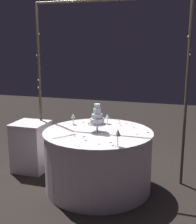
# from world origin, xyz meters

# --- Properties ---
(ground_plane) EXTENTS (12.00, 12.00, 0.00)m
(ground_plane) POSITION_xyz_m (0.00, 0.00, 0.00)
(ground_plane) COLOR black
(decorative_arch) EXTENTS (2.05, 0.06, 2.33)m
(decorative_arch) POSITION_xyz_m (-0.00, 0.42, 1.51)
(decorative_arch) COLOR #473D2D
(decorative_arch) RESTS_ON ground
(main_table) EXTENTS (1.34, 1.34, 0.73)m
(main_table) POSITION_xyz_m (0.00, 0.00, 0.37)
(main_table) COLOR white
(main_table) RESTS_ON ground
(side_table) EXTENTS (0.46, 0.46, 0.70)m
(side_table) POSITION_xyz_m (-1.08, 0.25, 0.35)
(side_table) COLOR white
(side_table) RESTS_ON ground
(tiered_cake) EXTENTS (0.22, 0.22, 0.35)m
(tiered_cake) POSITION_xyz_m (-0.00, -0.03, 0.91)
(tiered_cake) COLOR silver
(tiered_cake) RESTS_ON main_table
(wine_glass_0) EXTENTS (0.06, 0.06, 0.14)m
(wine_glass_0) POSITION_xyz_m (0.01, 0.39, 0.84)
(wine_glass_0) COLOR silver
(wine_glass_0) RESTS_ON main_table
(wine_glass_1) EXTENTS (0.06, 0.06, 0.18)m
(wine_glass_1) POSITION_xyz_m (0.36, -0.47, 0.87)
(wine_glass_1) COLOR silver
(wine_glass_1) RESTS_ON main_table
(wine_glass_2) EXTENTS (0.06, 0.06, 0.15)m
(wine_glass_2) POSITION_xyz_m (-0.41, 0.22, 0.84)
(wine_glass_2) COLOR silver
(wine_glass_2) RESTS_ON main_table
(cake_knife) EXTENTS (0.20, 0.25, 0.01)m
(cake_knife) POSITION_xyz_m (-0.29, -0.30, 0.74)
(cake_knife) COLOR silver
(cake_knife) RESTS_ON main_table
(rose_petal_0) EXTENTS (0.04, 0.03, 0.00)m
(rose_petal_0) POSITION_xyz_m (0.31, -0.47, 0.74)
(rose_petal_0) COLOR #C61951
(rose_petal_0) RESTS_ON main_table
(rose_petal_1) EXTENTS (0.04, 0.05, 0.00)m
(rose_petal_1) POSITION_xyz_m (-0.09, -0.25, 0.74)
(rose_petal_1) COLOR #C61951
(rose_petal_1) RESTS_ON main_table
(rose_petal_2) EXTENTS (0.04, 0.04, 0.00)m
(rose_petal_2) POSITION_xyz_m (0.39, 0.30, 0.74)
(rose_petal_2) COLOR #C61951
(rose_petal_2) RESTS_ON main_table
(rose_petal_3) EXTENTS (0.04, 0.03, 0.00)m
(rose_petal_3) POSITION_xyz_m (0.12, 0.60, 0.74)
(rose_petal_3) COLOR #C61951
(rose_petal_3) RESTS_ON main_table
(rose_petal_4) EXTENTS (0.03, 0.04, 0.00)m
(rose_petal_4) POSITION_xyz_m (0.59, 0.13, 0.74)
(rose_petal_4) COLOR #C61951
(rose_petal_4) RESTS_ON main_table
(rose_petal_5) EXTENTS (0.04, 0.04, 0.00)m
(rose_petal_5) POSITION_xyz_m (-0.02, -0.39, 0.74)
(rose_petal_5) COLOR #C61951
(rose_petal_5) RESTS_ON main_table
(rose_petal_6) EXTENTS (0.02, 0.03, 0.00)m
(rose_petal_6) POSITION_xyz_m (0.16, -0.46, 0.74)
(rose_petal_6) COLOR #C61951
(rose_petal_6) RESTS_ON main_table
(rose_petal_7) EXTENTS (0.04, 0.03, 0.00)m
(rose_petal_7) POSITION_xyz_m (-0.20, -0.26, 0.74)
(rose_petal_7) COLOR #C61951
(rose_petal_7) RESTS_ON main_table
(rose_petal_8) EXTENTS (0.04, 0.04, 0.00)m
(rose_petal_8) POSITION_xyz_m (0.25, 0.49, 0.74)
(rose_petal_8) COLOR #C61951
(rose_petal_8) RESTS_ON main_table
(rose_petal_9) EXTENTS (0.03, 0.04, 0.00)m
(rose_petal_9) POSITION_xyz_m (-0.32, 0.37, 0.74)
(rose_petal_9) COLOR #C61951
(rose_petal_9) RESTS_ON main_table
(rose_petal_10) EXTENTS (0.04, 0.03, 0.00)m
(rose_petal_10) POSITION_xyz_m (0.26, -0.37, 0.74)
(rose_petal_10) COLOR #C61951
(rose_petal_10) RESTS_ON main_table
(rose_petal_11) EXTENTS (0.04, 0.04, 0.00)m
(rose_petal_11) POSITION_xyz_m (0.16, 0.48, 0.74)
(rose_petal_11) COLOR #C61951
(rose_petal_11) RESTS_ON main_table
(rose_petal_12) EXTENTS (0.02, 0.03, 0.00)m
(rose_petal_12) POSITION_xyz_m (0.47, 0.01, 0.74)
(rose_petal_12) COLOR #C61951
(rose_petal_12) RESTS_ON main_table
(rose_petal_13) EXTENTS (0.04, 0.04, 0.00)m
(rose_petal_13) POSITION_xyz_m (0.20, 0.34, 0.74)
(rose_petal_13) COLOR #C61951
(rose_petal_13) RESTS_ON main_table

